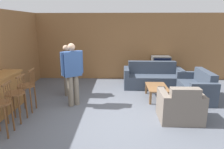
{
  "coord_description": "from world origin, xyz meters",
  "views": [
    {
      "loc": [
        0.09,
        -4.34,
        2.21
      ],
      "look_at": [
        -0.09,
        0.96,
        0.85
      ],
      "focal_mm": 32.0,
      "sensor_mm": 36.0,
      "label": 1
    }
  ],
  "objects_px": {
    "bar_chair_near": "(1,107)",
    "couch_far": "(152,78)",
    "armchair_near": "(180,107)",
    "person_by_counter": "(73,71)",
    "tv": "(161,62)",
    "coffee_table": "(157,88)",
    "bar_chair_far": "(27,89)",
    "book_on_table": "(162,88)",
    "loveseat_right": "(196,88)",
    "tv_unit": "(160,75)",
    "person_by_window": "(67,67)",
    "bar_chair_mid": "(16,96)"
  },
  "relations": [
    {
      "from": "bar_chair_near",
      "to": "person_by_window",
      "type": "relative_size",
      "value": 0.7
    },
    {
      "from": "bar_chair_far",
      "to": "person_by_counter",
      "type": "bearing_deg",
      "value": 20.19
    },
    {
      "from": "person_by_counter",
      "to": "tv",
      "type": "bearing_deg",
      "value": 40.95
    },
    {
      "from": "loveseat_right",
      "to": "coffee_table",
      "type": "distance_m",
      "value": 1.19
    },
    {
      "from": "tv_unit",
      "to": "book_on_table",
      "type": "bearing_deg",
      "value": -100.24
    },
    {
      "from": "tv",
      "to": "tv_unit",
      "type": "bearing_deg",
      "value": 90.0
    },
    {
      "from": "bar_chair_mid",
      "to": "armchair_near",
      "type": "distance_m",
      "value": 3.78
    },
    {
      "from": "armchair_near",
      "to": "book_on_table",
      "type": "height_order",
      "value": "armchair_near"
    },
    {
      "from": "bar_chair_near",
      "to": "person_by_counter",
      "type": "bearing_deg",
      "value": 54.93
    },
    {
      "from": "couch_far",
      "to": "person_by_window",
      "type": "xyz_separation_m",
      "value": [
        -2.8,
        -0.92,
        0.58
      ]
    },
    {
      "from": "bar_chair_near",
      "to": "couch_far",
      "type": "xyz_separation_m",
      "value": [
        3.53,
        3.29,
        -0.28
      ]
    },
    {
      "from": "bar_chair_far",
      "to": "person_by_window",
      "type": "height_order",
      "value": "person_by_window"
    },
    {
      "from": "bar_chair_far",
      "to": "couch_far",
      "type": "bearing_deg",
      "value": 31.15
    },
    {
      "from": "tv",
      "to": "coffee_table",
      "type": "bearing_deg",
      "value": -103.89
    },
    {
      "from": "armchair_near",
      "to": "book_on_table",
      "type": "bearing_deg",
      "value": 98.31
    },
    {
      "from": "bar_chair_near",
      "to": "loveseat_right",
      "type": "bearing_deg",
      "value": 25.41
    },
    {
      "from": "couch_far",
      "to": "tv",
      "type": "bearing_deg",
      "value": 60.59
    },
    {
      "from": "armchair_near",
      "to": "person_by_counter",
      "type": "relative_size",
      "value": 0.55
    },
    {
      "from": "tv",
      "to": "bar_chair_near",
      "type": "bearing_deg",
      "value": -134.38
    },
    {
      "from": "couch_far",
      "to": "loveseat_right",
      "type": "bearing_deg",
      "value": -43.18
    },
    {
      "from": "tv_unit",
      "to": "loveseat_right",
      "type": "bearing_deg",
      "value": -68.46
    },
    {
      "from": "coffee_table",
      "to": "tv_unit",
      "type": "xyz_separation_m",
      "value": [
        0.47,
        1.9,
        -0.07
      ]
    },
    {
      "from": "bar_chair_mid",
      "to": "tv",
      "type": "height_order",
      "value": "bar_chair_mid"
    },
    {
      "from": "coffee_table",
      "to": "person_by_counter",
      "type": "xyz_separation_m",
      "value": [
        -2.39,
        -0.58,
        0.64
      ]
    },
    {
      "from": "armchair_near",
      "to": "tv_unit",
      "type": "relative_size",
      "value": 0.85
    },
    {
      "from": "bar_chair_mid",
      "to": "person_by_counter",
      "type": "relative_size",
      "value": 0.65
    },
    {
      "from": "bar_chair_mid",
      "to": "person_by_window",
      "type": "bearing_deg",
      "value": 67.57
    },
    {
      "from": "book_on_table",
      "to": "tv",
      "type": "bearing_deg",
      "value": 79.75
    },
    {
      "from": "loveseat_right",
      "to": "person_by_counter",
      "type": "height_order",
      "value": "person_by_counter"
    },
    {
      "from": "bar_chair_far",
      "to": "book_on_table",
      "type": "distance_m",
      "value": 3.69
    },
    {
      "from": "bar_chair_near",
      "to": "tv",
      "type": "relative_size",
      "value": 1.62
    },
    {
      "from": "loveseat_right",
      "to": "book_on_table",
      "type": "bearing_deg",
      "value": -168.97
    },
    {
      "from": "person_by_window",
      "to": "person_by_counter",
      "type": "height_order",
      "value": "person_by_counter"
    },
    {
      "from": "book_on_table",
      "to": "tv_unit",
      "type": "bearing_deg",
      "value": 79.76
    },
    {
      "from": "bar_chair_near",
      "to": "bar_chair_far",
      "type": "height_order",
      "value": "same"
    },
    {
      "from": "coffee_table",
      "to": "tv_unit",
      "type": "distance_m",
      "value": 1.96
    },
    {
      "from": "bar_chair_near",
      "to": "armchair_near",
      "type": "relative_size",
      "value": 1.16
    },
    {
      "from": "couch_far",
      "to": "coffee_table",
      "type": "height_order",
      "value": "couch_far"
    },
    {
      "from": "bar_chair_near",
      "to": "armchair_near",
      "type": "distance_m",
      "value": 3.85
    },
    {
      "from": "loveseat_right",
      "to": "person_by_window",
      "type": "bearing_deg",
      "value": 177.84
    },
    {
      "from": "couch_far",
      "to": "book_on_table",
      "type": "xyz_separation_m",
      "value": [
        0.05,
        -1.28,
        0.07
      ]
    },
    {
      "from": "bar_chair_mid",
      "to": "bar_chair_far",
      "type": "relative_size",
      "value": 1.0
    },
    {
      "from": "bar_chair_mid",
      "to": "loveseat_right",
      "type": "relative_size",
      "value": 0.75
    },
    {
      "from": "bar_chair_mid",
      "to": "loveseat_right",
      "type": "height_order",
      "value": "bar_chair_mid"
    },
    {
      "from": "bar_chair_near",
      "to": "person_by_window",
      "type": "bearing_deg",
      "value": 72.82
    },
    {
      "from": "loveseat_right",
      "to": "person_by_window",
      "type": "distance_m",
      "value": 3.98
    },
    {
      "from": "couch_far",
      "to": "coffee_table",
      "type": "distance_m",
      "value": 1.16
    },
    {
      "from": "person_by_counter",
      "to": "bar_chair_near",
      "type": "bearing_deg",
      "value": -125.07
    },
    {
      "from": "loveseat_right",
      "to": "tv",
      "type": "bearing_deg",
      "value": 111.57
    },
    {
      "from": "tv_unit",
      "to": "person_by_counter",
      "type": "xyz_separation_m",
      "value": [
        -2.86,
        -2.48,
        0.71
      ]
    }
  ]
}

